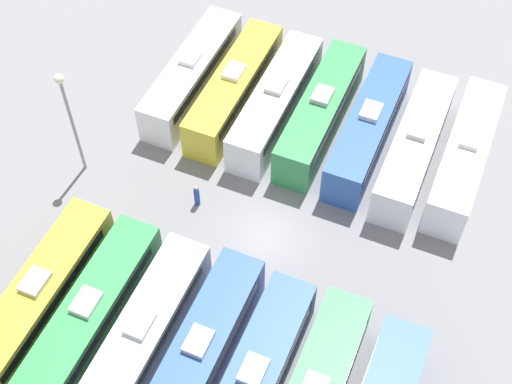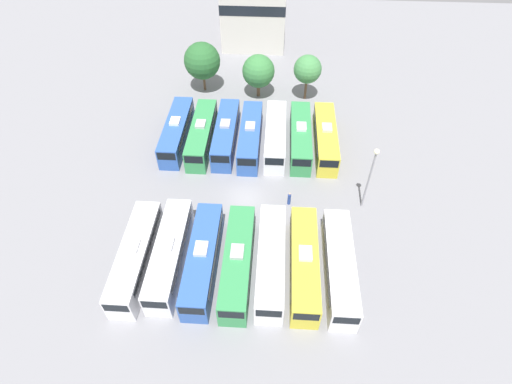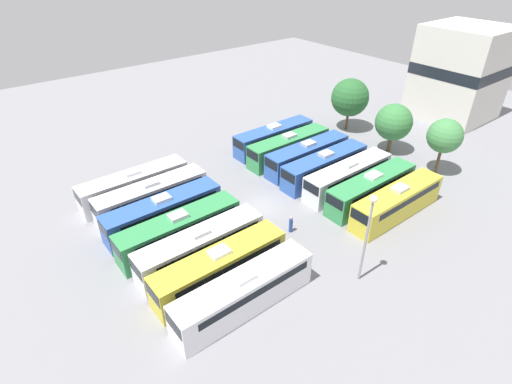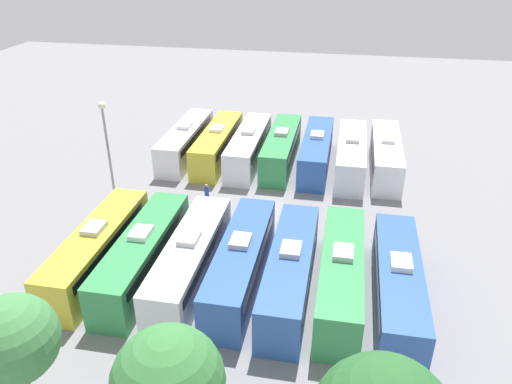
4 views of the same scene
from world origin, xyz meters
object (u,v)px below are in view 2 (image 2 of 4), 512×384
object	(u,v)px
bus_1	(170,253)
bus_5	(304,262)
bus_0	(136,256)
bus_4	(271,260)
depot_building	(254,2)
bus_8	(202,134)
bus_13	(325,137)
tree_1	(258,71)
bus_6	(339,265)
bus_9	(226,133)
tree_2	(308,69)
bus_2	(203,258)
worker_person	(289,199)
tree_0	(202,61)
bus_7	(177,131)
bus_10	(250,136)
light_pole	(372,170)
bus_12	(300,136)
bus_11	(275,135)
bus_3	(238,261)

from	to	relation	value
bus_1	bus_5	distance (m)	12.91
bus_0	bus_4	xyz separation A→B (m)	(12.94, 0.30, 0.00)
bus_1	depot_building	world-z (taller)	depot_building
bus_8	bus_13	xyz separation A→B (m)	(15.83, 0.23, 0.00)
bus_1	tree_1	xyz separation A→B (m)	(6.83, 30.33, 2.40)
bus_5	bus_13	size ratio (longest dim) A/B	1.00
bus_6	bus_9	bearing A→B (deg)	123.84
bus_4	bus_8	distance (m)	21.06
bus_0	tree_2	xyz separation A→B (m)	(16.97, 30.52, 3.11)
bus_2	worker_person	bearing A→B (deg)	47.39
bus_13	tree_0	distance (m)	21.84
bus_4	bus_5	distance (m)	3.13
worker_person	bus_9	bearing A→B (deg)	128.79
bus_0	tree_1	xyz separation A→B (m)	(10.00, 30.84, 2.40)
bus_1	tree_1	distance (m)	31.18
bus_1	bus_5	xyz separation A→B (m)	(12.90, -0.31, 0.00)
bus_7	tree_0	distance (m)	13.03
bus_2	tree_1	size ratio (longest dim) A/B	1.82
worker_person	depot_building	distance (m)	40.71
bus_10	tree_0	bearing A→B (deg)	121.33
bus_7	bus_10	xyz separation A→B (m)	(9.58, -0.45, 0.00)
worker_person	light_pole	bearing A→B (deg)	1.34
bus_2	bus_12	xyz separation A→B (m)	(9.61, 19.16, 0.00)
bus_12	bus_10	bearing A→B (deg)	-177.44
bus_10	tree_0	world-z (taller)	tree_0
bus_12	bus_13	xyz separation A→B (m)	(3.17, 0.01, 0.00)
bus_12	worker_person	size ratio (longest dim) A/B	6.73
bus_7	worker_person	xyz separation A→B (m)	(14.63, -10.35, -0.85)
bus_8	bus_12	world-z (taller)	same
bus_11	bus_12	distance (m)	3.19
worker_person	tree_1	bearing A→B (deg)	102.18
bus_6	tree_2	world-z (taller)	tree_2
bus_13	worker_person	world-z (taller)	bus_13
bus_7	bus_8	bearing A→B (deg)	-6.61
bus_8	bus_13	world-z (taller)	same
bus_1	bus_5	bearing A→B (deg)	-1.39
bus_8	tree_2	distance (m)	18.04
worker_person	bus_2	bearing A→B (deg)	-132.61
bus_11	tree_2	xyz separation A→B (m)	(4.12, 11.22, 3.11)
bus_8	tree_1	size ratio (longest dim) A/B	1.82
bus_0	bus_3	bearing A→B (deg)	-0.01
bus_11	light_pole	world-z (taller)	light_pole
bus_4	bus_11	bearing A→B (deg)	90.28
bus_9	light_pole	xyz separation A→B (m)	(16.37, -10.03, 3.91)
bus_12	tree_1	world-z (taller)	tree_1
bus_6	bus_8	world-z (taller)	same
bus_8	bus_12	distance (m)	12.65
bus_1	light_pole	world-z (taller)	light_pole
tree_0	bus_13	bearing A→B (deg)	-36.01
bus_9	tree_2	distance (m)	15.66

